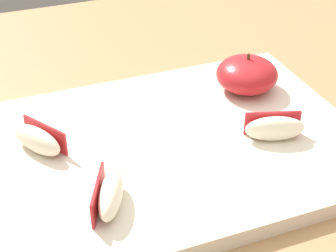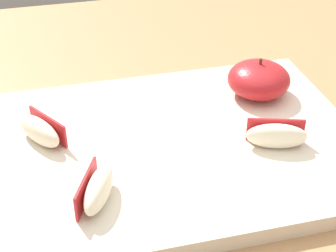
{
  "view_description": "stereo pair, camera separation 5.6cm",
  "coord_description": "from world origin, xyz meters",
  "px_view_note": "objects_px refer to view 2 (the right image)",
  "views": [
    {
      "loc": [
        -0.22,
        -0.47,
        1.12
      ],
      "look_at": [
        -0.06,
        -0.05,
        0.81
      ],
      "focal_mm": 56.99,
      "sensor_mm": 36.0,
      "label": 1
    },
    {
      "loc": [
        -0.17,
        -0.49,
        1.12
      ],
      "look_at": [
        -0.06,
        -0.05,
        0.81
      ],
      "focal_mm": 56.99,
      "sensor_mm": 36.0,
      "label": 2
    }
  ],
  "objects_px": {
    "apple_wedge_front": "(40,130)",
    "apple_wedge_right": "(276,135)",
    "apple_wedge_middle": "(97,189)",
    "apple_half_skin_up": "(259,79)",
    "cutting_board": "(168,148)"
  },
  "relations": [
    {
      "from": "apple_wedge_front",
      "to": "apple_wedge_middle",
      "type": "bearing_deg",
      "value": -67.23
    },
    {
      "from": "apple_wedge_front",
      "to": "apple_half_skin_up",
      "type": "bearing_deg",
      "value": 7.68
    },
    {
      "from": "apple_half_skin_up",
      "to": "cutting_board",
      "type": "bearing_deg",
      "value": -152.13
    },
    {
      "from": "apple_half_skin_up",
      "to": "apple_wedge_front",
      "type": "height_order",
      "value": "apple_half_skin_up"
    },
    {
      "from": "apple_wedge_middle",
      "to": "apple_wedge_right",
      "type": "xyz_separation_m",
      "value": [
        0.19,
        0.04,
        0.0
      ]
    },
    {
      "from": "cutting_board",
      "to": "apple_wedge_front",
      "type": "xyz_separation_m",
      "value": [
        -0.13,
        0.03,
        0.02
      ]
    },
    {
      "from": "apple_half_skin_up",
      "to": "apple_wedge_middle",
      "type": "xyz_separation_m",
      "value": [
        -0.21,
        -0.14,
        -0.01
      ]
    },
    {
      "from": "apple_wedge_right",
      "to": "cutting_board",
      "type": "bearing_deg",
      "value": 161.34
    },
    {
      "from": "apple_wedge_middle",
      "to": "apple_wedge_front",
      "type": "distance_m",
      "value": 0.12
    },
    {
      "from": "apple_wedge_middle",
      "to": "cutting_board",
      "type": "bearing_deg",
      "value": 41.29
    },
    {
      "from": "apple_half_skin_up",
      "to": "apple_wedge_middle",
      "type": "distance_m",
      "value": 0.26
    },
    {
      "from": "apple_wedge_middle",
      "to": "apple_wedge_right",
      "type": "distance_m",
      "value": 0.2
    },
    {
      "from": "apple_wedge_front",
      "to": "apple_wedge_right",
      "type": "distance_m",
      "value": 0.25
    },
    {
      "from": "apple_wedge_middle",
      "to": "apple_wedge_front",
      "type": "height_order",
      "value": "same"
    },
    {
      "from": "cutting_board",
      "to": "apple_wedge_front",
      "type": "distance_m",
      "value": 0.14
    }
  ]
}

